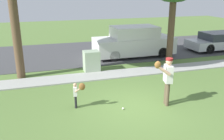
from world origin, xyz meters
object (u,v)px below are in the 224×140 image
(baseball, at_px, (123,108))
(parked_sedan_silver, at_px, (220,41))
(utility_cabinet, at_px, (92,61))
(person_child, at_px, (77,91))
(person_adult, at_px, (167,76))
(parked_van_white, at_px, (134,42))

(baseball, relative_size, parked_sedan_silver, 0.02)
(utility_cabinet, distance_m, parked_sedan_silver, 9.86)
(person_child, distance_m, parked_sedan_silver, 12.56)
(person_adult, height_order, parked_sedan_silver, person_adult)
(person_adult, relative_size, utility_cabinet, 1.65)
(person_child, bearing_deg, parked_van_white, 66.05)
(utility_cabinet, bearing_deg, person_adult, -69.39)
(person_adult, relative_size, parked_van_white, 0.35)
(parked_van_white, bearing_deg, person_child, 53.37)
(person_child, relative_size, parked_sedan_silver, 0.21)
(person_adult, relative_size, baseball, 23.90)
(baseball, height_order, parked_van_white, parked_van_white)
(parked_van_white, relative_size, parked_sedan_silver, 1.09)
(parked_van_white, xyz_separation_m, parked_sedan_silver, (6.40, -0.12, -0.28))
(person_child, distance_m, baseball, 1.71)
(baseball, distance_m, parked_van_white, 7.49)
(parked_van_white, distance_m, parked_sedan_silver, 6.41)
(person_adult, bearing_deg, baseball, 9.59)
(person_adult, distance_m, person_child, 3.20)
(baseball, bearing_deg, parked_sedan_silver, 34.93)
(baseball, xyz_separation_m, parked_sedan_silver, (9.51, 6.64, 0.58))
(parked_sedan_silver, bearing_deg, person_adult, 40.42)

